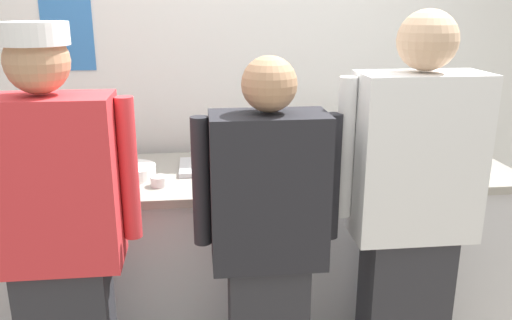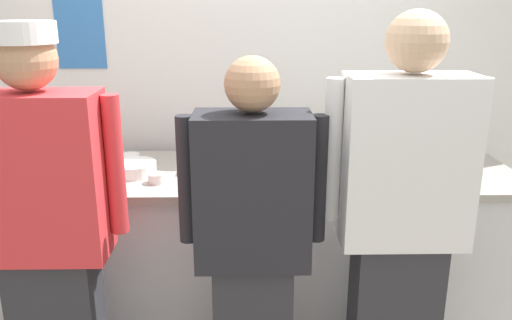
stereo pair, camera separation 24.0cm
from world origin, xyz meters
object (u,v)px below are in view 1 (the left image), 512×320
chef_near_left (58,240)px  ramekin_red_sauce (159,181)px  chef_far_right (411,216)px  ramekin_yellow_sauce (125,161)px  chef_center (268,245)px  plate_stack_rear (131,172)px  mixing_bowl_steel (352,160)px  squeeze_bottle_primary (304,153)px  ramekin_green_sauce (308,174)px  chefs_knife (73,172)px  plate_stack_front (397,157)px  ramekin_orange_sauce (18,163)px  sheet_tray (222,166)px

chef_near_left → ramekin_red_sauce: chef_near_left is taller
chef_far_right → ramekin_yellow_sauce: 1.49m
chef_center → plate_stack_rear: (-0.60, 0.61, 0.13)m
mixing_bowl_steel → ramekin_yellow_sauce: (-1.16, 0.27, -0.05)m
plate_stack_rear → ramekin_yellow_sauce: (-0.06, 0.22, -0.01)m
chef_far_right → squeeze_bottle_primary: 0.71m
ramekin_red_sauce → chef_center: bearing=-46.4°
squeeze_bottle_primary → chef_center: bearing=-112.9°
chef_center → ramekin_red_sauce: 0.67m
ramekin_green_sauce → chefs_knife: ramekin_green_sauce is taller
plate_stack_rear → mixing_bowl_steel: (1.10, -0.05, 0.04)m
plate_stack_front → plate_stack_rear: size_ratio=0.82×
mixing_bowl_steel → chefs_knife: mixing_bowl_steel is taller
ramekin_orange_sauce → ramekin_red_sauce: 0.85m
chef_far_right → sheet_tray: size_ratio=3.97×
ramekin_yellow_sauce → ramekin_green_sauce: (0.92, -0.33, 0.00)m
squeeze_bottle_primary → ramekin_orange_sauce: size_ratio=1.83×
chef_center → ramekin_green_sauce: bearing=62.5°
chef_center → squeeze_bottle_primary: bearing=67.1°
chef_near_left → ramekin_green_sauce: 1.19m
chef_near_left → chef_far_right: 1.39m
ramekin_green_sauce → sheet_tray: bearing=153.9°
plate_stack_rear → ramekin_green_sauce: size_ratio=2.67×
ramekin_green_sauce → mixing_bowl_steel: bearing=13.4°
plate_stack_rear → mixing_bowl_steel: bearing=-2.4°
chef_center → plate_stack_rear: bearing=134.2°
mixing_bowl_steel → ramekin_green_sauce: 0.25m
ramekin_orange_sauce → ramekin_green_sauce: ramekin_green_sauce is taller
chef_near_left → plate_stack_front: (1.59, 0.72, 0.06)m
plate_stack_rear → sheet_tray: plate_stack_rear is taller
squeeze_bottle_primary → chef_far_right: bearing=-62.3°
ramekin_red_sauce → squeeze_bottle_primary: bearing=12.6°
chef_center → plate_stack_front: size_ratio=7.99×
chefs_knife → ramekin_orange_sauce: bearing=154.2°
ramekin_yellow_sauce → chefs_knife: bearing=-152.4°
chef_center → sheet_tray: size_ratio=3.60×
sheet_tray → ramekin_red_sauce: size_ratio=5.33×
squeeze_bottle_primary → sheet_tray: bearing=169.2°
chef_center → mixing_bowl_steel: chef_center is taller
chef_far_right → sheet_tray: (-0.74, 0.70, 0.02)m
plate_stack_front → chef_near_left: bearing=-155.7°
plate_stack_front → sheet_tray: 0.94m
sheet_tray → mixing_bowl_steel: bearing=-12.7°
chef_center → ramekin_orange_sauce: 1.49m
ramekin_green_sauce → plate_stack_front: bearing=19.1°
chef_near_left → chefs_knife: chef_near_left is taller
chef_center → chefs_knife: (-0.90, 0.71, 0.11)m
ramekin_orange_sauce → plate_stack_front: bearing=-4.8°
plate_stack_rear → squeeze_bottle_primary: squeeze_bottle_primary is taller
plate_stack_rear → sheet_tray: size_ratio=0.55×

